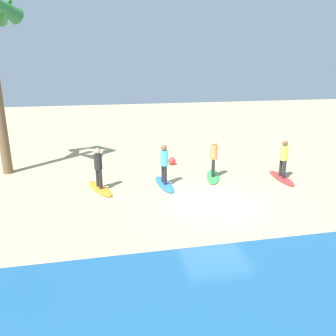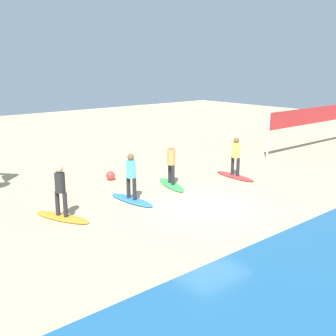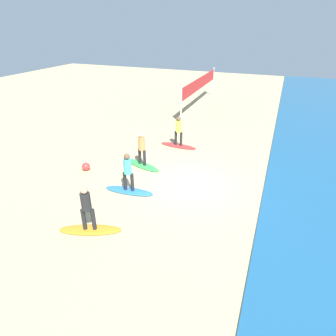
{
  "view_description": "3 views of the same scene",
  "coord_description": "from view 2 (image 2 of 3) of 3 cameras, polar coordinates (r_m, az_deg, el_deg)",
  "views": [
    {
      "loc": [
        4.11,
        11.06,
        5.02
      ],
      "look_at": [
        1.38,
        -2.21,
        0.73
      ],
      "focal_mm": 36.53,
      "sensor_mm": 36.0,
      "label": 1
    },
    {
      "loc": [
        9.69,
        9.34,
        4.75
      ],
      "look_at": [
        -0.03,
        -2.03,
        0.98
      ],
      "focal_mm": 44.55,
      "sensor_mm": 36.0,
      "label": 2
    },
    {
      "loc": [
        10.23,
        3.02,
        6.3
      ],
      "look_at": [
        0.41,
        -0.89,
        0.8
      ],
      "focal_mm": 30.37,
      "sensor_mm": 36.0,
      "label": 3
    }
  ],
  "objects": [
    {
      "name": "beach_ball",
      "position": [
        17.55,
        -7.87,
        -1.04
      ],
      "size": [
        0.38,
        0.38,
        0.38
      ],
      "primitive_type": "sphere",
      "color": "#E53838",
      "rests_on": "ground"
    },
    {
      "name": "surfer_red",
      "position": [
        17.86,
        9.25,
        1.96
      ],
      "size": [
        0.32,
        0.46,
        1.64
      ],
      "color": "#232328",
      "rests_on": "surfboard_red"
    },
    {
      "name": "surfboard_orange",
      "position": [
        13.61,
        -14.27,
        -6.54
      ],
      "size": [
        1.28,
        2.16,
        0.09
      ],
      "primitive_type": "ellipsoid",
      "rotation": [
        0.0,
        0.0,
        1.94
      ],
      "color": "orange",
      "rests_on": "ground"
    },
    {
      "name": "ground_plane",
      "position": [
        14.27,
        5.23,
        -5.35
      ],
      "size": [
        60.0,
        60.0,
        0.0
      ],
      "primitive_type": "plane",
      "color": "tan"
    },
    {
      "name": "surfboard_green",
      "position": [
        16.63,
        0.45,
        -2.29
      ],
      "size": [
        1.18,
        2.17,
        0.09
      ],
      "primitive_type": "ellipsoid",
      "rotation": [
        0.0,
        0.0,
        1.25
      ],
      "color": "green",
      "rests_on": "ground"
    },
    {
      "name": "surfer_blue",
      "position": [
        14.57,
        -5.07,
        -0.67
      ],
      "size": [
        0.32,
        0.46,
        1.64
      ],
      "color": "#232328",
      "rests_on": "surfboard_blue"
    },
    {
      "name": "surfer_orange",
      "position": [
        13.3,
        -14.53,
        -2.53
      ],
      "size": [
        0.32,
        0.44,
        1.64
      ],
      "color": "#232328",
      "rests_on": "surfboard_orange"
    },
    {
      "name": "surfboard_blue",
      "position": [
        14.85,
        -4.99,
        -4.37
      ],
      "size": [
        0.75,
        2.14,
        0.09
      ],
      "primitive_type": "ellipsoid",
      "rotation": [
        0.0,
        0.0,
        1.66
      ],
      "color": "blue",
      "rests_on": "ground"
    },
    {
      "name": "volleyball_net",
      "position": [
        25.29,
        19.7,
        6.61
      ],
      "size": [
        9.1,
        0.11,
        2.5
      ],
      "color": "silver",
      "rests_on": "ground"
    },
    {
      "name": "surfboard_red",
      "position": [
        18.09,
        9.13,
        -1.11
      ],
      "size": [
        0.69,
        2.13,
        0.09
      ],
      "primitive_type": "ellipsoid",
      "rotation": [
        0.0,
        0.0,
        1.51
      ],
      "color": "red",
      "rests_on": "ground"
    },
    {
      "name": "surfer_green",
      "position": [
        16.37,
        0.46,
        1.04
      ],
      "size": [
        0.32,
        0.44,
        1.64
      ],
      "color": "#232328",
      "rests_on": "surfboard_green"
    }
  ]
}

